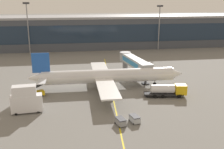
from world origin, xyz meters
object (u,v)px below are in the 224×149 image
object	(u,v)px
main_airliner	(107,76)
catering_lift	(26,100)
fuel_tanker	(168,90)
belt_loader	(32,94)
baggage_cart_1	(135,119)
baggage_cart_0	(121,121)

from	to	relation	value
main_airliner	catering_lift	bearing A→B (deg)	-144.89
fuel_tanker	belt_loader	distance (m)	35.07
main_airliner	belt_loader	bearing A→B (deg)	-167.31
baggage_cart_1	main_airliner	bearing A→B (deg)	96.61
fuel_tanker	catering_lift	bearing A→B (deg)	-171.95
fuel_tanker	baggage_cart_0	xyz separation A→B (m)	(-15.07, -14.30, -0.96)
baggage_cart_0	catering_lift	bearing A→B (deg)	154.53
belt_loader	baggage_cart_0	bearing A→B (deg)	-44.04
baggage_cart_0	main_airliner	bearing A→B (deg)	88.87
main_airliner	baggage_cart_0	size ratio (longest dim) A/B	15.06
belt_loader	catering_lift	size ratio (longest dim) A/B	0.99
catering_lift	fuel_tanker	bearing A→B (deg)	8.05
catering_lift	baggage_cart_0	distance (m)	21.94
belt_loader	baggage_cart_0	distance (m)	27.37
fuel_tanker	baggage_cart_1	world-z (taller)	fuel_tanker
catering_lift	baggage_cart_0	world-z (taller)	catering_lift
main_airliner	catering_lift	world-z (taller)	main_airliner
main_airliner	fuel_tanker	distance (m)	17.39
fuel_tanker	baggage_cart_0	distance (m)	20.80
main_airliner	baggage_cart_0	xyz separation A→B (m)	(-0.46, -23.56, -2.79)
main_airliner	baggage_cart_1	xyz separation A→B (m)	(2.64, -22.78, -2.79)
fuel_tanker	baggage_cart_1	size ratio (longest dim) A/B	3.75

